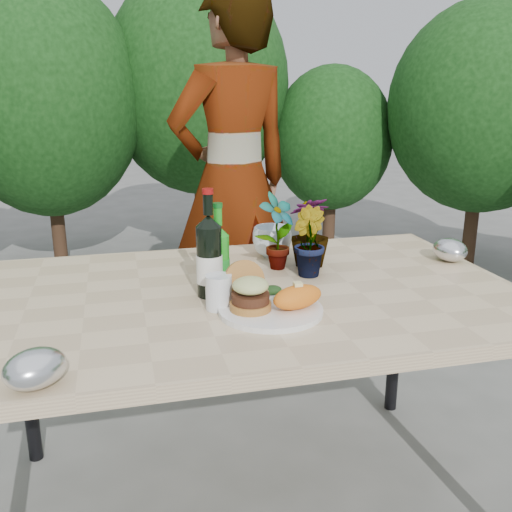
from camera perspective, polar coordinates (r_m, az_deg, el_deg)
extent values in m
plane|color=#60605C|center=(2.07, -0.58, -23.36)|extent=(80.00, 80.00, 0.00)
cube|color=#D2B68C|center=(1.70, -0.65, -4.11)|extent=(1.60, 1.00, 0.04)
cylinder|color=black|center=(2.22, -22.04, -10.73)|extent=(0.05, 0.05, 0.71)
cylinder|color=black|center=(2.45, 13.81, -7.38)|extent=(0.05, 0.05, 0.71)
cylinder|color=#382316|center=(4.51, -19.03, 1.33)|extent=(0.10, 0.10, 0.42)
ellipsoid|color=#1F531B|center=(4.37, -20.35, 14.62)|extent=(1.34, 1.34, 1.66)
cylinder|color=#382316|center=(4.72, -5.48, 3.34)|extent=(0.10, 0.10, 0.50)
ellipsoid|color=#1F531B|center=(4.59, -5.87, 16.77)|extent=(1.40, 1.40, 1.69)
cylinder|color=#382316|center=(4.70, 7.26, 2.47)|extent=(0.10, 0.10, 0.38)
ellipsoid|color=#1F531B|center=(4.57, 7.61, 11.58)|extent=(0.94, 0.94, 1.11)
cylinder|color=#382316|center=(4.59, 20.56, 1.58)|extent=(0.10, 0.10, 0.44)
ellipsoid|color=#1F531B|center=(4.46, 21.84, 13.61)|extent=(1.35, 1.35, 1.49)
cylinder|color=white|center=(1.53, 1.47, -5.43)|extent=(0.28, 0.28, 0.01)
cylinder|color=#B7722D|center=(1.51, -0.55, -5.01)|extent=(0.11, 0.11, 0.02)
cylinder|color=#472314|center=(1.50, -0.55, -4.21)|extent=(0.10, 0.10, 0.02)
ellipsoid|color=beige|center=(1.49, -0.56, -2.96)|extent=(0.10, 0.10, 0.04)
cylinder|color=#B7722D|center=(1.56, -1.19, -2.44)|extent=(0.11, 0.06, 0.11)
ellipsoid|color=orange|center=(1.51, 4.17, -4.11)|extent=(0.17, 0.12, 0.06)
ellipsoid|color=olive|center=(1.60, 0.62, -3.61)|extent=(0.04, 0.04, 0.02)
ellipsoid|color=#193814|center=(1.61, 1.61, -3.42)|extent=(0.06, 0.04, 0.03)
cylinder|color=black|center=(1.62, -4.68, -0.57)|extent=(0.07, 0.07, 0.20)
cylinder|color=white|center=(1.63, -4.67, -1.26)|extent=(0.07, 0.07, 0.08)
cone|color=black|center=(1.59, -4.78, 3.54)|extent=(0.07, 0.07, 0.03)
cylinder|color=black|center=(1.58, -4.82, 5.17)|extent=(0.03, 0.03, 0.06)
cylinder|color=maroon|center=(1.57, -4.86, 6.47)|extent=(0.03, 0.03, 0.01)
cylinder|color=#1C981B|center=(1.65, -3.74, -0.82)|extent=(0.06, 0.06, 0.17)
cylinder|color=#198C26|center=(1.66, -3.73, -1.38)|extent=(0.06, 0.06, 0.07)
cone|color=#1C981B|center=(1.63, -3.81, 2.57)|extent=(0.06, 0.06, 0.03)
cylinder|color=#1C981B|center=(1.62, -3.84, 3.97)|extent=(0.02, 0.02, 0.05)
cylinder|color=#0C5919|center=(1.61, -3.86, 5.09)|extent=(0.03, 0.03, 0.01)
cylinder|color=silver|center=(1.54, -3.74, -3.62)|extent=(0.07, 0.07, 0.09)
imported|color=#235A1F|center=(1.85, 2.14, 2.45)|extent=(0.16, 0.14, 0.25)
imported|color=#265C1F|center=(1.81, 5.19, 1.45)|extent=(0.12, 0.14, 0.22)
imported|color=#2F5E20|center=(1.90, 5.43, 2.44)|extent=(0.15, 0.15, 0.23)
imported|color=silver|center=(2.01, 1.61, 1.45)|extent=(0.18, 0.18, 0.11)
ellipsoid|color=silver|center=(1.24, -21.23, -10.43)|extent=(0.17, 0.17, 0.08)
ellipsoid|color=silver|center=(2.07, 18.82, 0.59)|extent=(0.11, 0.13, 0.08)
imported|color=#9E704F|center=(2.74, -2.28, 7.45)|extent=(0.75, 0.61, 1.79)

